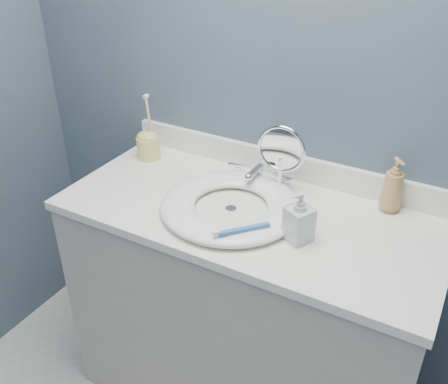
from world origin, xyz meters
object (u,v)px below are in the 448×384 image
Objects in this scene: soap_bottle_clear at (299,217)px; toothbrush_holder at (148,144)px; makeup_mirror at (281,157)px; soap_bottle_amber at (393,185)px.

toothbrush_holder is (-0.69, 0.22, -0.02)m from soap_bottle_clear.
soap_bottle_clear is at bearing -17.38° from toothbrush_holder.
makeup_mirror is at bearing 0.17° from toothbrush_holder.
soap_bottle_clear is 0.73m from toothbrush_holder.
toothbrush_holder is (-0.54, -0.00, -0.08)m from makeup_mirror.
soap_bottle_amber is 1.15× the size of soap_bottle_clear.
toothbrush_holder reaches higher than makeup_mirror.
makeup_mirror is 0.54m from toothbrush_holder.
toothbrush_holder is at bearing 143.22° from soap_bottle_amber.
makeup_mirror is 0.36m from soap_bottle_amber.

